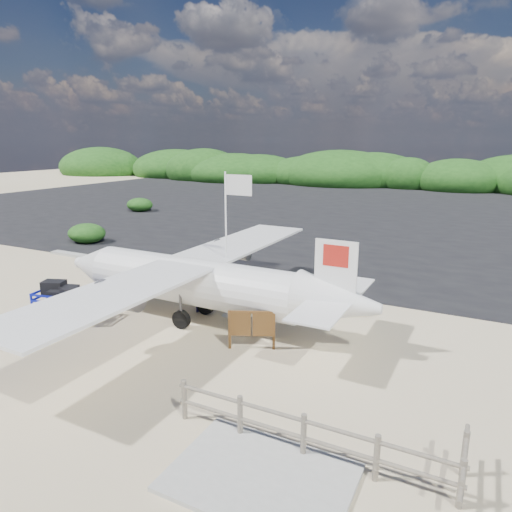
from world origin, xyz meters
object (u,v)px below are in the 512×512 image
(crew_a, at_px, (210,288))
(crew_b, at_px, (290,299))
(baggage_cart, at_px, (69,318))
(flagpole, at_px, (227,315))
(signboard, at_px, (252,349))
(crew_c, at_px, (200,293))

(crew_a, xyz_separation_m, crew_b, (3.36, 0.12, 0.06))
(crew_a, distance_m, crew_b, 3.37)
(baggage_cart, distance_m, flagpole, 5.88)
(flagpole, height_order, crew_a, flagpole)
(baggage_cart, xyz_separation_m, flagpole, (5.12, 2.89, 0.00))
(baggage_cart, relative_size, signboard, 1.56)
(crew_c, bearing_deg, baggage_cart, 37.96)
(flagpole, bearing_deg, baggage_cart, -150.54)
(flagpole, xyz_separation_m, crew_b, (2.31, 0.57, 0.87))
(crew_c, bearing_deg, signboard, 153.61)
(flagpole, bearing_deg, crew_a, 157.09)
(signboard, bearing_deg, flagpole, 111.32)
(baggage_cart, xyz_separation_m, signboard, (7.25, 0.80, 0.00))
(signboard, xyz_separation_m, crew_c, (-3.20, 1.90, 0.79))
(baggage_cart, xyz_separation_m, crew_a, (4.07, 3.34, 0.81))
(baggage_cart, xyz_separation_m, crew_b, (7.43, 3.46, 0.87))
(signboard, xyz_separation_m, crew_b, (0.18, 2.66, 0.87))
(signboard, height_order, crew_b, crew_b)
(flagpole, distance_m, signboard, 2.99)
(baggage_cart, xyz_separation_m, crew_c, (4.05, 2.70, 0.79))
(flagpole, height_order, signboard, flagpole)
(crew_a, bearing_deg, crew_b, 171.78)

